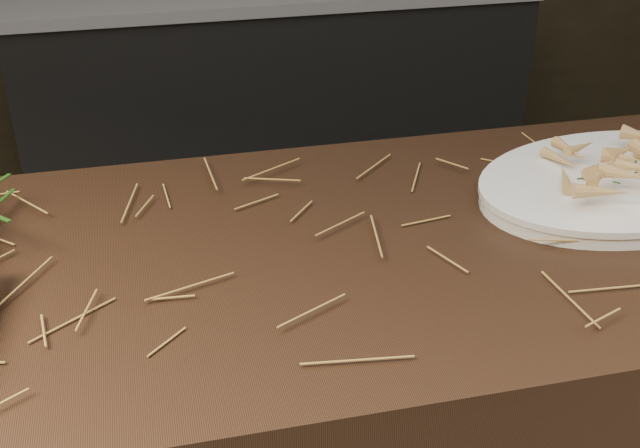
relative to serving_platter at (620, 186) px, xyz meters
The scene contains 4 objects.
back_counter 1.91m from the serving_platter, 98.26° to the left, with size 1.82×0.62×0.84m.
straw_bedding 0.57m from the serving_platter, behind, with size 1.40×0.60×0.02m, color #A57635, non-canonical shape.
serving_platter is the anchor object (origin of this frame).
roasted_veg_heap 0.04m from the serving_platter, ahead, with size 0.24×0.18×0.06m, color #BE884A, non-canonical shape.
Camera 1 is at (-0.18, -0.67, 1.51)m, focal length 45.00 mm.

